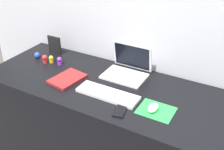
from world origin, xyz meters
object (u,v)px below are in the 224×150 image
at_px(notebook_pad, 67,79).
at_px(toy_figurine_yellow, 51,59).
at_px(keyboard, 108,94).
at_px(cell_phone, 120,111).
at_px(picture_frame, 55,45).
at_px(toy_figurine_blue, 37,55).
at_px(toy_figurine_purple, 60,61).
at_px(toy_figurine_red, 45,59).
at_px(laptop, 128,67).
at_px(mouse, 153,108).

distance_m(notebook_pad, toy_figurine_yellow, 0.31).
relative_size(keyboard, notebook_pad, 1.71).
height_order(cell_phone, picture_frame, picture_frame).
relative_size(keyboard, picture_frame, 2.73).
bearing_deg(toy_figurine_blue, cell_phone, -17.96).
distance_m(cell_phone, picture_frame, 0.95).
xyz_separation_m(cell_phone, picture_frame, (-0.84, 0.43, 0.07)).
bearing_deg(toy_figurine_purple, toy_figurine_yellow, -177.14).
bearing_deg(toy_figurine_red, cell_phone, -17.94).
height_order(notebook_pad, toy_figurine_red, toy_figurine_red).
height_order(cell_phone, toy_figurine_blue, toy_figurine_blue).
bearing_deg(picture_frame, notebook_pad, -40.30).
xyz_separation_m(laptop, keyboard, (0.01, -0.31, -0.04)).
bearing_deg(picture_frame, keyboard, -25.20).
distance_m(laptop, toy_figurine_yellow, 0.61).
bearing_deg(keyboard, toy_figurine_blue, 166.15).
xyz_separation_m(laptop, mouse, (0.32, -0.32, -0.03)).
bearing_deg(mouse, toy_figurine_purple, 167.19).
bearing_deg(mouse, picture_frame, 161.63).
height_order(laptop, notebook_pad, laptop).
bearing_deg(toy_figurine_purple, keyboard, -19.08).
xyz_separation_m(keyboard, notebook_pad, (-0.34, 0.03, 0.00)).
bearing_deg(toy_figurine_red, notebook_pad, -21.84).
relative_size(notebook_pad, toy_figurine_red, 3.50).
bearing_deg(picture_frame, laptop, -1.09).
bearing_deg(toy_figurine_red, mouse, -9.38).
bearing_deg(mouse, cell_phone, -149.16).
bearing_deg(toy_figurine_red, laptop, 14.27).
height_order(picture_frame, toy_figurine_red, picture_frame).
distance_m(toy_figurine_blue, toy_figurine_purple, 0.23).
height_order(keyboard, cell_phone, keyboard).
xyz_separation_m(notebook_pad, toy_figurine_purple, (-0.19, 0.16, 0.02)).
bearing_deg(mouse, keyboard, 178.52).
bearing_deg(notebook_pad, cell_phone, -6.72).
height_order(toy_figurine_blue, toy_figurine_purple, toy_figurine_purple).
distance_m(picture_frame, toy_figurine_red, 0.18).
bearing_deg(cell_phone, mouse, 19.29).
relative_size(keyboard, toy_figurine_yellow, 7.00).
distance_m(laptop, mouse, 0.46).
bearing_deg(keyboard, mouse, -1.48).
bearing_deg(toy_figurine_red, toy_figurine_purple, 15.98).
xyz_separation_m(mouse, toy_figurine_yellow, (-0.92, 0.19, 0.01)).
bearing_deg(keyboard, laptop, 92.18).
distance_m(mouse, toy_figurine_yellow, 0.94).
bearing_deg(toy_figurine_blue, laptop, 9.41).
distance_m(picture_frame, toy_figurine_yellow, 0.17).
height_order(toy_figurine_blue, toy_figurine_red, toy_figurine_red).
relative_size(notebook_pad, picture_frame, 1.60).
height_order(laptop, keyboard, laptop).
bearing_deg(keyboard, picture_frame, 154.80).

